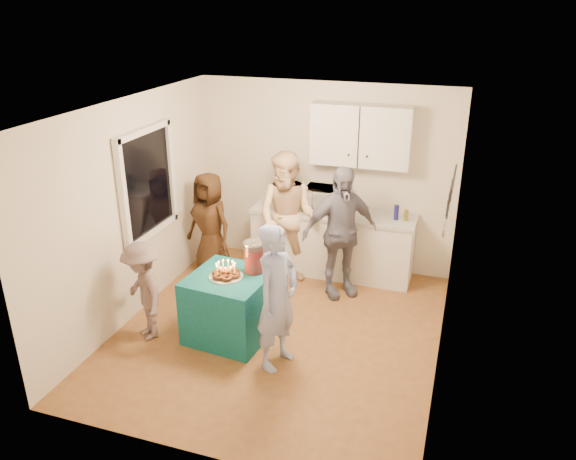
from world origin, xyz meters
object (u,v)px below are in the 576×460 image
(microwave, at_px, (326,200))
(woman_back_center, at_px, (288,218))
(punch_jar, at_px, (254,258))
(man_birthday, at_px, (277,297))
(child_near_left, at_px, (143,291))
(party_table, at_px, (230,306))
(woman_back_left, at_px, (210,224))
(counter, at_px, (332,244))
(woman_back_right, at_px, (340,233))

(microwave, bearing_deg, woman_back_center, -137.85)
(punch_jar, distance_m, man_birthday, 0.71)
(woman_back_center, height_order, child_near_left, woman_back_center)
(microwave, distance_m, woman_back_center, 0.59)
(party_table, distance_m, man_birthday, 0.86)
(microwave, relative_size, child_near_left, 0.51)
(party_table, relative_size, man_birthday, 0.54)
(party_table, xyz_separation_m, woman_back_left, (-0.90, 1.39, 0.35))
(microwave, height_order, punch_jar, microwave)
(counter, height_order, woman_back_right, woman_back_right)
(woman_back_center, bearing_deg, child_near_left, -112.91)
(counter, bearing_deg, woman_back_left, -161.58)
(counter, xyz_separation_m, woman_back_right, (0.23, -0.57, 0.43))
(man_birthday, xyz_separation_m, woman_back_center, (-0.51, 1.90, 0.10))
(woman_back_left, distance_m, woman_back_right, 1.84)
(punch_jar, bearing_deg, woman_back_right, 58.60)
(punch_jar, height_order, man_birthday, man_birthday)
(counter, xyz_separation_m, woman_back_left, (-1.60, -0.53, 0.30))
(counter, height_order, woman_back_center, woman_back_center)
(woman_back_center, distance_m, child_near_left, 2.20)
(woman_back_right, bearing_deg, punch_jar, -159.02)
(microwave, xyz_separation_m, punch_jar, (-0.37, -1.73, -0.14))
(party_table, relative_size, woman_back_left, 0.58)
(party_table, bearing_deg, woman_back_right, 55.41)
(party_table, relative_size, woman_back_center, 0.48)
(counter, distance_m, woman_back_right, 0.76)
(counter, distance_m, woman_back_left, 1.71)
(counter, relative_size, child_near_left, 1.89)
(party_table, distance_m, woman_back_center, 1.66)
(punch_jar, bearing_deg, man_birthday, -49.07)
(counter, bearing_deg, man_birthday, -90.42)
(counter, relative_size, party_table, 2.59)
(woman_back_left, xyz_separation_m, woman_back_right, (1.83, -0.04, 0.13))
(woman_back_left, bearing_deg, woman_back_right, 16.22)
(woman_back_right, bearing_deg, microwave, 82.63)
(woman_back_left, bearing_deg, microwave, 37.05)
(man_birthday, relative_size, woman_back_center, 0.89)
(party_table, distance_m, child_near_left, 0.98)
(counter, height_order, woman_back_left, woman_back_left)
(punch_jar, distance_m, woman_back_center, 1.38)
(punch_jar, height_order, woman_back_right, woman_back_right)
(man_birthday, distance_m, woman_back_left, 2.34)
(man_birthday, distance_m, child_near_left, 1.60)
(woman_back_left, relative_size, woman_back_center, 0.82)
(party_table, bearing_deg, punch_jar, 40.72)
(party_table, bearing_deg, counter, 70.03)
(man_birthday, height_order, child_near_left, man_birthday)
(punch_jar, bearing_deg, microwave, 77.88)
(counter, xyz_separation_m, party_table, (-0.70, -1.92, -0.05))
(microwave, bearing_deg, man_birthday, -85.38)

